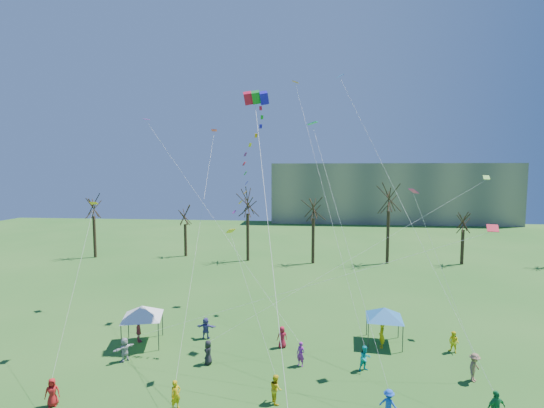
# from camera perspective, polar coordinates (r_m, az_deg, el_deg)

# --- Properties ---
(distant_building) EXTENTS (60.00, 14.00, 15.00)m
(distant_building) POSITION_cam_1_polar(r_m,az_deg,el_deg) (102.76, 17.22, 1.63)
(distant_building) COLOR gray
(distant_building) RESTS_ON ground
(bare_tree_row) EXTENTS (71.58, 7.64, 11.68)m
(bare_tree_row) POSITION_cam_1_polar(r_m,az_deg,el_deg) (54.48, 5.40, -1.19)
(bare_tree_row) COLOR black
(bare_tree_row) RESTS_ON ground
(big_box_kite) EXTENTS (2.91, 8.49, 22.20)m
(big_box_kite) POSITION_cam_1_polar(r_m,az_deg,el_deg) (28.18, -2.89, 6.37)
(big_box_kite) COLOR red
(big_box_kite) RESTS_ON ground
(canopy_tent_white) EXTENTS (3.82, 3.82, 2.97)m
(canopy_tent_white) POSITION_cam_1_polar(r_m,az_deg,el_deg) (31.16, -18.94, -15.07)
(canopy_tent_white) COLOR #3F3F44
(canopy_tent_white) RESTS_ON ground
(canopy_tent_blue) EXTENTS (3.71, 3.71, 2.79)m
(canopy_tent_blue) POSITION_cam_1_polar(r_m,az_deg,el_deg) (30.95, 16.55, -15.45)
(canopy_tent_blue) COLOR #3F3F44
(canopy_tent_blue) RESTS_ON ground
(festival_crowd) EXTENTS (25.55, 9.86, 1.86)m
(festival_crowd) POSITION_cam_1_polar(r_m,az_deg,el_deg) (26.70, 3.29, -22.28)
(festival_crowd) COLOR red
(festival_crowd) RESTS_ON ground
(small_kites_aloft) EXTENTS (30.97, 18.04, 32.62)m
(small_kites_aloft) POSITION_cam_1_polar(r_m,az_deg,el_deg) (29.62, 4.00, 5.51)
(small_kites_aloft) COLOR #DAA20B
(small_kites_aloft) RESTS_ON ground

